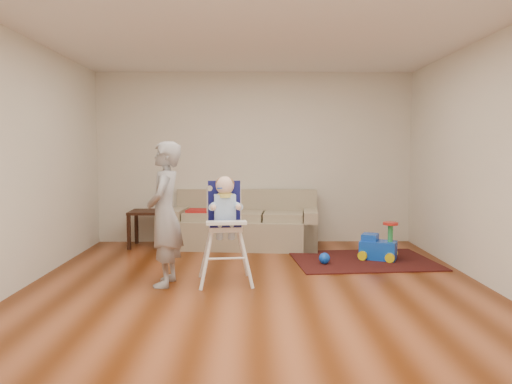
{
  "coord_description": "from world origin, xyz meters",
  "views": [
    {
      "loc": [
        -0.06,
        -5.22,
        1.47
      ],
      "look_at": [
        0.0,
        0.4,
        1.0
      ],
      "focal_mm": 35.0,
      "sensor_mm": 36.0,
      "label": 1
    }
  ],
  "objects_px": {
    "sofa": "(244,219)",
    "high_chair": "(225,231)",
    "ride_on_toy": "(378,240)",
    "toy_ball": "(324,258)",
    "side_table": "(149,229)",
    "adult": "(165,214)"
  },
  "relations": [
    {
      "from": "sofa",
      "to": "high_chair",
      "type": "relative_size",
      "value": 1.92
    },
    {
      "from": "ride_on_toy",
      "to": "toy_ball",
      "type": "distance_m",
      "value": 0.84
    },
    {
      "from": "side_table",
      "to": "toy_ball",
      "type": "height_order",
      "value": "side_table"
    },
    {
      "from": "ride_on_toy",
      "to": "toy_ball",
      "type": "xyz_separation_m",
      "value": [
        -0.76,
        -0.29,
        -0.18
      ]
    },
    {
      "from": "sofa",
      "to": "adult",
      "type": "xyz_separation_m",
      "value": [
        -0.83,
        -2.15,
        0.35
      ]
    },
    {
      "from": "side_table",
      "to": "high_chair",
      "type": "relative_size",
      "value": 0.46
    },
    {
      "from": "ride_on_toy",
      "to": "adult",
      "type": "bearing_deg",
      "value": -131.67
    },
    {
      "from": "high_chair",
      "to": "sofa",
      "type": "bearing_deg",
      "value": 78.88
    },
    {
      "from": "toy_ball",
      "to": "adult",
      "type": "relative_size",
      "value": 0.09
    },
    {
      "from": "sofa",
      "to": "toy_ball",
      "type": "relative_size",
      "value": 15.96
    },
    {
      "from": "sofa",
      "to": "toy_ball",
      "type": "xyz_separation_m",
      "value": [
        1.05,
        -1.22,
        -0.34
      ]
    },
    {
      "from": "toy_ball",
      "to": "high_chair",
      "type": "height_order",
      "value": "high_chair"
    },
    {
      "from": "high_chair",
      "to": "ride_on_toy",
      "type": "bearing_deg",
      "value": 23.43
    },
    {
      "from": "side_table",
      "to": "ride_on_toy",
      "type": "distance_m",
      "value": 3.42
    },
    {
      "from": "ride_on_toy",
      "to": "sofa",
      "type": "bearing_deg",
      "value": 176.44
    },
    {
      "from": "side_table",
      "to": "adult",
      "type": "distance_m",
      "value": 2.35
    },
    {
      "from": "adult",
      "to": "ride_on_toy",
      "type": "bearing_deg",
      "value": 117.23
    },
    {
      "from": "ride_on_toy",
      "to": "adult",
      "type": "height_order",
      "value": "adult"
    },
    {
      "from": "high_chair",
      "to": "adult",
      "type": "distance_m",
      "value": 0.69
    },
    {
      "from": "side_table",
      "to": "high_chair",
      "type": "distance_m",
      "value": 2.5
    },
    {
      "from": "ride_on_toy",
      "to": "toy_ball",
      "type": "height_order",
      "value": "ride_on_toy"
    },
    {
      "from": "sofa",
      "to": "ride_on_toy",
      "type": "bearing_deg",
      "value": -21.13
    }
  ]
}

